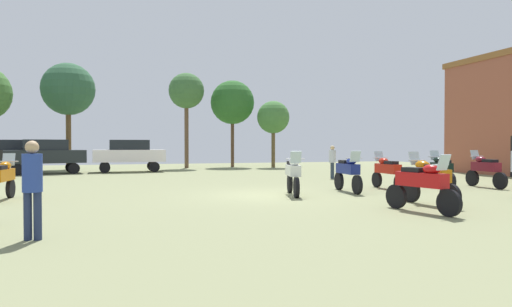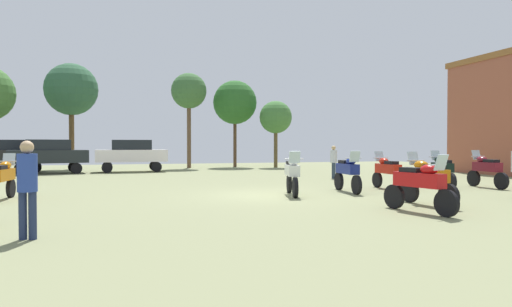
% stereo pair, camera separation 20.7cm
% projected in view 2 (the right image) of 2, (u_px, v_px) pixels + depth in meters
% --- Properties ---
extents(ground_plane, '(44.00, 52.00, 0.02)m').
position_uv_depth(ground_plane, '(270.00, 195.00, 15.45)').
color(ground_plane, '#7B8058').
extents(motorcycle_1, '(0.62, 2.17, 1.51)m').
position_uv_depth(motorcycle_1, '(428.00, 179.00, 12.77)').
color(motorcycle_1, black).
rests_on(motorcycle_1, ground).
extents(motorcycle_2, '(0.76, 2.26, 1.48)m').
position_uv_depth(motorcycle_2, '(420.00, 184.00, 11.40)').
color(motorcycle_2, black).
rests_on(motorcycle_2, ground).
extents(motorcycle_3, '(0.62, 2.20, 1.44)m').
position_uv_depth(motorcycle_3, '(388.00, 171.00, 17.41)').
color(motorcycle_3, black).
rests_on(motorcycle_3, ground).
extents(motorcycle_4, '(0.72, 2.07, 1.47)m').
position_uv_depth(motorcycle_4, '(442.00, 170.00, 17.85)').
color(motorcycle_4, black).
rests_on(motorcycle_4, ground).
extents(motorcycle_8, '(0.62, 2.18, 1.44)m').
position_uv_depth(motorcycle_8, '(2.00, 177.00, 13.92)').
color(motorcycle_8, black).
rests_on(motorcycle_8, ground).
extents(motorcycle_9, '(0.62, 2.29, 1.50)m').
position_uv_depth(motorcycle_9, '(348.00, 172.00, 16.32)').
color(motorcycle_9, black).
rests_on(motorcycle_9, ground).
extents(motorcycle_10, '(0.75, 2.17, 1.50)m').
position_uv_depth(motorcycle_10, '(292.00, 174.00, 15.30)').
color(motorcycle_10, black).
rests_on(motorcycle_10, ground).
extents(motorcycle_11, '(0.62, 2.13, 1.49)m').
position_uv_depth(motorcycle_11, '(487.00, 169.00, 17.98)').
color(motorcycle_11, black).
rests_on(motorcycle_11, ground).
extents(car_1, '(4.58, 2.64, 2.00)m').
position_uv_depth(car_1, '(48.00, 154.00, 26.51)').
color(car_1, black).
rests_on(car_1, ground).
extents(car_2, '(4.54, 2.47, 2.00)m').
position_uv_depth(car_2, '(9.00, 153.00, 27.53)').
color(car_2, black).
rests_on(car_2, ground).
extents(car_3, '(4.35, 1.93, 2.00)m').
position_uv_depth(car_3, '(132.00, 153.00, 28.44)').
color(car_3, black).
rests_on(car_3, ground).
extents(person_1, '(0.40, 0.40, 1.66)m').
position_uv_depth(person_1, '(334.00, 159.00, 22.77)').
color(person_1, '#293747').
rests_on(person_1, ground).
extents(person_3, '(0.40, 0.40, 1.79)m').
position_uv_depth(person_3, '(27.00, 182.00, 8.17)').
color(person_3, '#212C4E').
rests_on(person_3, ground).
extents(tree_1, '(3.33, 3.33, 6.59)m').
position_uv_depth(tree_1, '(235.00, 103.00, 34.64)').
color(tree_1, '#503826').
rests_on(tree_1, ground).
extents(tree_3, '(3.58, 3.58, 7.32)m').
position_uv_depth(tree_3, '(71.00, 90.00, 31.37)').
color(tree_3, brown).
rests_on(tree_3, ground).
extents(tree_4, '(2.57, 2.57, 6.90)m').
position_uv_depth(tree_4, '(189.00, 92.00, 32.95)').
color(tree_4, brown).
rests_on(tree_4, ground).
extents(tree_6, '(2.43, 2.43, 4.97)m').
position_uv_depth(tree_6, '(276.00, 118.00, 33.88)').
color(tree_6, brown).
rests_on(tree_6, ground).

